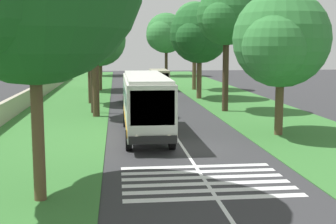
# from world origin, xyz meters

# --- Properties ---
(ground) EXTENTS (160.00, 160.00, 0.00)m
(ground) POSITION_xyz_m (0.00, 0.00, 0.00)
(ground) COLOR #333335
(grass_verge_left) EXTENTS (120.00, 8.00, 0.04)m
(grass_verge_left) POSITION_xyz_m (15.00, 8.20, 0.02)
(grass_verge_left) COLOR #387533
(grass_verge_left) RESTS_ON ground
(grass_verge_right) EXTENTS (120.00, 8.00, 0.04)m
(grass_verge_right) POSITION_xyz_m (15.00, -8.20, 0.02)
(grass_verge_right) COLOR #387533
(grass_verge_right) RESTS_ON ground
(centre_line) EXTENTS (110.00, 0.16, 0.01)m
(centre_line) POSITION_xyz_m (15.00, 0.00, 0.00)
(centre_line) COLOR silver
(centre_line) RESTS_ON ground
(coach_bus) EXTENTS (11.16, 2.62, 3.73)m
(coach_bus) POSITION_xyz_m (3.66, 1.80, 2.15)
(coach_bus) COLOR silver
(coach_bus) RESTS_ON ground
(zebra_crossing) EXTENTS (4.95, 6.80, 0.01)m
(zebra_crossing) POSITION_xyz_m (-6.22, 0.00, 0.00)
(zebra_crossing) COLOR silver
(zebra_crossing) RESTS_ON ground
(trailing_car_0) EXTENTS (4.30, 1.78, 1.43)m
(trailing_car_0) POSITION_xyz_m (20.43, 2.03, 0.67)
(trailing_car_0) COLOR #145933
(trailing_car_0) RESTS_ON ground
(trailing_car_1) EXTENTS (4.30, 1.78, 1.43)m
(trailing_car_1) POSITION_xyz_m (26.04, 1.54, 0.67)
(trailing_car_1) COLOR #B21E1E
(trailing_car_1) RESTS_ON ground
(trailing_minibus_0) EXTENTS (6.00, 2.14, 2.53)m
(trailing_minibus_0) POSITION_xyz_m (33.65, -1.78, 1.55)
(trailing_minibus_0) COLOR #BFB299
(trailing_minibus_0) RESTS_ON ground
(roadside_tree_left_0) EXTENTS (7.22, 6.09, 11.44)m
(roadside_tree_left_0) POSITION_xyz_m (20.49, 6.09, 8.25)
(roadside_tree_left_0) COLOR #3D2D1E
(roadside_tree_left_0) RESTS_ON grass_verge_left
(roadside_tree_left_1) EXTENTS (8.55, 6.99, 10.54)m
(roadside_tree_left_1) POSITION_xyz_m (63.00, 6.51, 6.88)
(roadside_tree_left_1) COLOR #4C3826
(roadside_tree_left_1) RESTS_ON grass_verge_left
(roadside_tree_left_3) EXTENTS (5.70, 4.76, 9.22)m
(roadside_tree_left_3) POSITION_xyz_m (11.87, 5.26, 6.72)
(roadside_tree_left_3) COLOR #4C3826
(roadside_tree_left_3) RESTS_ON grass_verge_left
(roadside_tree_left_4) EXTENTS (7.74, 6.43, 9.39)m
(roadside_tree_left_4) POSITION_xyz_m (33.79, 5.73, 6.03)
(roadside_tree_left_4) COLOR brown
(roadside_tree_left_4) RESTS_ON grass_verge_left
(roadside_tree_right_0) EXTENTS (6.00, 4.88, 10.34)m
(roadside_tree_right_0) POSITION_xyz_m (13.89, -5.41, 7.76)
(roadside_tree_right_0) COLOR #3D2D1E
(roadside_tree_right_0) RESTS_ON grass_verge_right
(roadside_tree_right_1) EXTENTS (6.31, 5.23, 10.87)m
(roadside_tree_right_1) POSITION_xyz_m (33.37, -6.02, 8.12)
(roadside_tree_right_1) COLOR brown
(roadside_tree_right_1) RESTS_ON grass_verge_right
(roadside_tree_right_2) EXTENTS (8.82, 7.38, 11.38)m
(roadside_tree_right_2) POSITION_xyz_m (60.62, -5.32, 7.57)
(roadside_tree_right_2) COLOR #3D2D1E
(roadside_tree_right_2) RESTS_ON grass_verge_right
(roadside_tree_right_3) EXTENTS (7.25, 6.17, 9.82)m
(roadside_tree_right_3) POSITION_xyz_m (23.61, -4.91, 6.60)
(roadside_tree_right_3) COLOR brown
(roadside_tree_right_3) RESTS_ON grass_verge_right
(roadside_tree_right_4) EXTENTS (7.14, 5.86, 8.79)m
(roadside_tree_right_4) POSITION_xyz_m (3.06, -6.21, 5.72)
(roadside_tree_right_4) COLOR brown
(roadside_tree_right_4) RESTS_ON grass_verge_right
(utility_pole) EXTENTS (0.24, 1.40, 8.11)m
(utility_pole) POSITION_xyz_m (13.86, 5.52, 4.24)
(utility_pole) COLOR #473828
(utility_pole) RESTS_ON grass_verge_left
(roadside_wall) EXTENTS (70.00, 0.40, 1.47)m
(roadside_wall) POSITION_xyz_m (20.00, 11.60, 0.78)
(roadside_wall) COLOR #B2A893
(roadside_wall) RESTS_ON grass_verge_left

